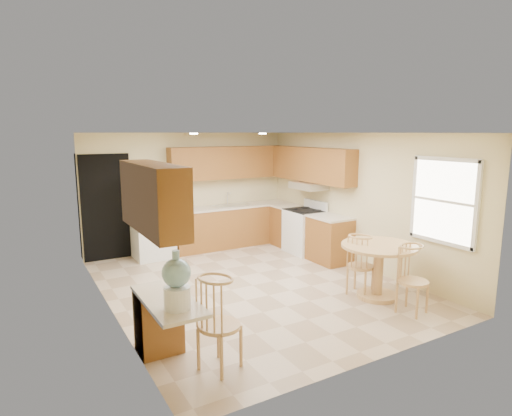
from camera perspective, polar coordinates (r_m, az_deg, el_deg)
floor at (r=7.22m, az=-0.43°, el=-10.27°), size 5.50×5.50×0.00m
ceiling at (r=6.77m, az=-0.46°, el=9.99°), size 4.50×5.50×0.02m
wall_back at (r=9.35m, az=-8.80°, el=2.21°), size 4.50×0.02×2.50m
wall_front at (r=4.75m, az=16.23°, el=-5.73°), size 4.50×0.02×2.50m
wall_left at (r=6.12m, az=-19.11°, el=-2.38°), size 0.02×5.50×2.50m
wall_right at (r=8.22m, az=13.34°, el=0.98°), size 0.02×5.50×2.50m
doorway at (r=8.89m, az=-19.29°, el=0.05°), size 0.90×0.02×2.10m
base_cab_back at (r=9.57m, az=-3.12°, el=-2.46°), size 2.75×0.60×0.87m
counter_back at (r=9.48m, az=-3.15°, el=0.23°), size 2.75×0.63×0.04m
base_cab_right_a at (r=9.60m, az=4.23°, el=-2.42°), size 0.60×0.59×0.87m
counter_right_a at (r=9.52m, az=4.27°, el=0.25°), size 0.63×0.59×0.04m
base_cab_right_b at (r=8.48m, az=9.78°, el=-4.25°), size 0.60×0.80×0.87m
counter_right_b at (r=8.38m, az=9.87°, el=-1.23°), size 0.63×0.80×0.04m
upper_cab_back at (r=9.49m, az=-3.57°, el=6.07°), size 2.75×0.33×0.70m
upper_cab_right at (r=8.96m, az=7.40°, el=5.77°), size 0.33×2.42×0.70m
upper_cab_left at (r=4.52m, az=-13.56°, el=1.37°), size 0.33×1.40×0.70m
sink at (r=9.47m, az=-3.28°, el=0.35°), size 0.78×0.44×0.01m
range_hood at (r=8.92m, az=7.02°, el=2.99°), size 0.50×0.76×0.14m
desk_pedestal at (r=5.22m, az=-12.85°, el=-14.51°), size 0.48×0.42×0.72m
desk_top at (r=4.74m, az=-11.64°, el=-11.97°), size 0.50×1.20×0.04m
window at (r=6.95m, az=23.77°, el=0.85°), size 0.06×1.12×1.30m
can_light_a at (r=7.64m, az=-8.30°, el=9.78°), size 0.14×0.14×0.02m
can_light_b at (r=8.26m, az=0.89°, el=9.90°), size 0.14×0.14×0.02m
refrigerator at (r=8.78m, az=-13.67°, el=-1.10°), size 0.75×0.73×1.70m
stove at (r=9.05m, az=6.51°, el=-3.02°), size 0.65×0.76×1.09m
dining_table at (r=6.81m, az=16.02°, el=-7.07°), size 1.13×1.13×0.84m
chair_table_a at (r=6.82m, az=14.32°, el=-6.75°), size 0.41×0.53×0.94m
chair_table_b at (r=6.33m, az=20.89°, el=-8.31°), size 0.42×0.45×0.96m
chair_desk at (r=4.59m, az=-4.38°, el=-14.27°), size 0.45×0.58×1.02m
water_crock at (r=4.37m, az=-10.53°, el=-9.76°), size 0.29×0.29×0.60m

